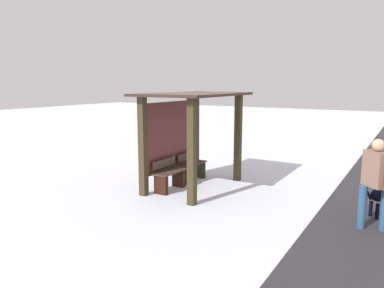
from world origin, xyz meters
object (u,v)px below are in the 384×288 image
person_walking (376,177)px  bench_center_inside (192,168)px  bus_shelter (186,122)px  bench_left_inside (169,177)px

person_walking → bench_center_inside: bearing=75.3°
bench_center_inside → person_walking: size_ratio=0.58×
bus_shelter → bench_left_inside: bus_shelter is taller
bus_shelter → person_walking: bearing=-98.6°
bench_left_inside → person_walking: (-0.13, -4.51, 0.63)m
bench_left_inside → person_walking: bearing=-91.6°
bench_left_inside → bench_center_inside: bench_left_inside is taller
bench_left_inside → person_walking: person_walking is taller
bench_center_inside → person_walking: (-1.18, -4.51, 0.63)m
bench_left_inside → bench_center_inside: (1.05, 0.00, -0.00)m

